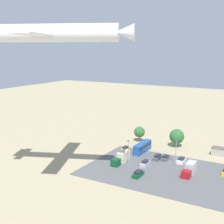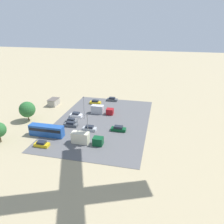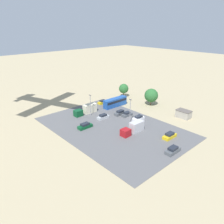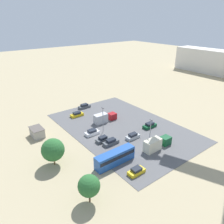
{
  "view_description": "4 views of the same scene",
  "coord_description": "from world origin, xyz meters",
  "px_view_note": "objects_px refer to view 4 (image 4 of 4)",
  "views": [
    {
      "loc": [
        -29.89,
        93.6,
        36.02
      ],
      "look_at": [
        10.58,
        22.97,
        19.57
      ],
      "focal_mm": 50.0,
      "sensor_mm": 36.0,
      "label": 1
    },
    {
      "loc": [
        65.95,
        28.59,
        32.26
      ],
      "look_at": [
        -4.2,
        12.37,
        2.16
      ],
      "focal_mm": 35.0,
      "sensor_mm": 36.0,
      "label": 2
    },
    {
      "loc": [
        -46.39,
        52.39,
        30.9
      ],
      "look_at": [
        2.09,
        8.26,
        4.28
      ],
      "focal_mm": 35.0,
      "sensor_mm": 36.0,
      "label": 3
    },
    {
      "loc": [
        47.53,
        -30.86,
        32.85
      ],
      "look_at": [
        -5.65,
        10.01,
        3.38
      ],
      "focal_mm": 35.0,
      "sensor_mm": 36.0,
      "label": 4
    }
  ],
  "objects_px": {
    "shed_building": "(37,132)",
    "bus": "(115,157)",
    "parked_car_2": "(84,106)",
    "parked_car_5": "(150,125)",
    "parked_car_0": "(103,139)",
    "parked_car_7": "(111,142)",
    "parked_car_3": "(136,171)",
    "parked_truck_0": "(156,144)",
    "parked_car_4": "(92,132)",
    "parked_car_1": "(133,136)",
    "parked_truck_1": "(104,118)",
    "parked_car_6": "(77,114)"
  },
  "relations": [
    {
      "from": "parked_car_3",
      "to": "parked_truck_1",
      "type": "xyz_separation_m",
      "value": [
        -26.16,
        9.72,
        0.78
      ]
    },
    {
      "from": "shed_building",
      "to": "parked_car_4",
      "type": "relative_size",
      "value": 1.16
    },
    {
      "from": "bus",
      "to": "parked_truck_0",
      "type": "distance_m",
      "value": 12.96
    },
    {
      "from": "parked_truck_1",
      "to": "parked_truck_0",
      "type": "bearing_deg",
      "value": 4.05
    },
    {
      "from": "parked_car_2",
      "to": "parked_car_5",
      "type": "relative_size",
      "value": 0.98
    },
    {
      "from": "bus",
      "to": "parked_car_7",
      "type": "distance_m",
      "value": 8.86
    },
    {
      "from": "parked_car_0",
      "to": "parked_car_4",
      "type": "relative_size",
      "value": 0.93
    },
    {
      "from": "parked_truck_1",
      "to": "bus",
      "type": "bearing_deg",
      "value": -29.14
    },
    {
      "from": "parked_car_0",
      "to": "parked_truck_0",
      "type": "bearing_deg",
      "value": -141.82
    },
    {
      "from": "parked_car_1",
      "to": "parked_car_2",
      "type": "height_order",
      "value": "parked_car_2"
    },
    {
      "from": "parked_truck_1",
      "to": "parked_car_1",
      "type": "bearing_deg",
      "value": 0.83
    },
    {
      "from": "shed_building",
      "to": "parked_car_4",
      "type": "bearing_deg",
      "value": 55.79
    },
    {
      "from": "parked_car_6",
      "to": "parked_truck_0",
      "type": "relative_size",
      "value": 0.51
    },
    {
      "from": "parked_car_6",
      "to": "parked_car_0",
      "type": "bearing_deg",
      "value": 172.54
    },
    {
      "from": "parked_car_4",
      "to": "parked_car_7",
      "type": "relative_size",
      "value": 0.93
    },
    {
      "from": "bus",
      "to": "parked_car_5",
      "type": "xyz_separation_m",
      "value": [
        -7.94,
        20.5,
        -1.13
      ]
    },
    {
      "from": "parked_car_1",
      "to": "bus",
      "type": "bearing_deg",
      "value": -61.89
    },
    {
      "from": "parked_car_0",
      "to": "shed_building",
      "type": "bearing_deg",
      "value": 43.8
    },
    {
      "from": "parked_car_4",
      "to": "parked_truck_0",
      "type": "bearing_deg",
      "value": 29.41
    },
    {
      "from": "parked_car_2",
      "to": "parked_car_3",
      "type": "relative_size",
      "value": 1.13
    },
    {
      "from": "shed_building",
      "to": "parked_truck_1",
      "type": "height_order",
      "value": "parked_truck_1"
    },
    {
      "from": "parked_car_4",
      "to": "parked_car_7",
      "type": "height_order",
      "value": "parked_car_4"
    },
    {
      "from": "parked_car_1",
      "to": "parked_car_4",
      "type": "height_order",
      "value": "parked_car_4"
    },
    {
      "from": "parked_car_1",
      "to": "parked_car_6",
      "type": "xyz_separation_m",
      "value": [
        -23.6,
        -5.31,
        0.0
      ]
    },
    {
      "from": "shed_building",
      "to": "parked_truck_1",
      "type": "xyz_separation_m",
      "value": [
        4.16,
        21.42,
        0.1
      ]
    },
    {
      "from": "parked_car_3",
      "to": "parked_truck_1",
      "type": "distance_m",
      "value": 27.92
    },
    {
      "from": "bus",
      "to": "parked_car_1",
      "type": "distance_m",
      "value": 13.1
    },
    {
      "from": "parked_car_2",
      "to": "parked_car_5",
      "type": "bearing_deg",
      "value": 17.08
    },
    {
      "from": "parked_truck_0",
      "to": "parked_truck_1",
      "type": "relative_size",
      "value": 1.09
    },
    {
      "from": "parked_car_2",
      "to": "parked_car_0",
      "type": "bearing_deg",
      "value": -19.3
    },
    {
      "from": "shed_building",
      "to": "bus",
      "type": "xyz_separation_m",
      "value": [
        24.44,
        10.12,
        0.51
      ]
    },
    {
      "from": "bus",
      "to": "parked_car_6",
      "type": "relative_size",
      "value": 2.3
    },
    {
      "from": "parked_car_2",
      "to": "parked_car_4",
      "type": "height_order",
      "value": "parked_car_4"
    },
    {
      "from": "parked_car_0",
      "to": "parked_car_4",
      "type": "height_order",
      "value": "parked_car_4"
    },
    {
      "from": "bus",
      "to": "parked_car_2",
      "type": "relative_size",
      "value": 2.29
    },
    {
      "from": "parked_car_4",
      "to": "parked_truck_0",
      "type": "height_order",
      "value": "parked_truck_0"
    },
    {
      "from": "parked_truck_0",
      "to": "bus",
      "type": "bearing_deg",
      "value": -97.21
    },
    {
      "from": "parked_car_5",
      "to": "parked_car_7",
      "type": "xyz_separation_m",
      "value": [
        0.41,
        -15.97,
        -0.01
      ]
    },
    {
      "from": "parked_car_1",
      "to": "parked_car_2",
      "type": "bearing_deg",
      "value": 178.5
    },
    {
      "from": "parked_car_3",
      "to": "parked_truck_0",
      "type": "height_order",
      "value": "parked_truck_0"
    },
    {
      "from": "parked_car_2",
      "to": "parked_truck_1",
      "type": "xyz_separation_m",
      "value": [
        14.5,
        -0.95,
        0.73
      ]
    },
    {
      "from": "parked_car_3",
      "to": "parked_car_1",
      "type": "bearing_deg",
      "value": 140.47
    },
    {
      "from": "bus",
      "to": "parked_car_2",
      "type": "xyz_separation_m",
      "value": [
        -34.77,
        12.26,
        -1.14
      ]
    },
    {
      "from": "bus",
      "to": "parked_car_0",
      "type": "xyz_separation_m",
      "value": [
        -10.11,
        3.62,
        -1.16
      ]
    },
    {
      "from": "parked_car_2",
      "to": "parked_truck_0",
      "type": "bearing_deg",
      "value": 0.94
    },
    {
      "from": "parked_car_2",
      "to": "bus",
      "type": "bearing_deg",
      "value": -19.41
    },
    {
      "from": "shed_building",
      "to": "parked_car_1",
      "type": "distance_m",
      "value": 28.33
    },
    {
      "from": "parked_car_3",
      "to": "parked_car_7",
      "type": "distance_m",
      "value": 13.73
    },
    {
      "from": "parked_car_2",
      "to": "parked_car_7",
      "type": "relative_size",
      "value": 1.0
    },
    {
      "from": "parked_car_1",
      "to": "parked_car_5",
      "type": "distance_m",
      "value": 9.17
    }
  ]
}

